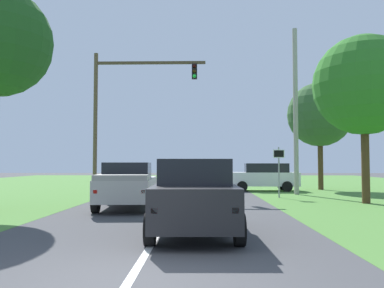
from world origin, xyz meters
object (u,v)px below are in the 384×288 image
pickup_truck_lead (128,185)px  utility_pole_right (296,111)px  keep_moving_sign (279,165)px  extra_tree_1 (364,85)px  red_suv_near (195,194)px  crossing_suv_far (264,176)px  traffic_light (122,102)px  oak_tree_right (320,115)px

pickup_truck_lead → utility_pole_right: 12.12m
keep_moving_sign → utility_pole_right: 4.24m
utility_pole_right → extra_tree_1: utility_pole_right is taller
red_suv_near → pickup_truck_lead: (-2.80, 5.75, -0.06)m
red_suv_near → extra_tree_1: (7.72, 8.04, 4.43)m
crossing_suv_far → red_suv_near: bearing=-104.9°
pickup_truck_lead → keep_moving_sign: keep_moving_sign is taller
traffic_light → extra_tree_1: size_ratio=1.09×
crossing_suv_far → oak_tree_right: bearing=16.8°
red_suv_near → crossing_suv_far: (4.35, 16.36, -0.06)m
traffic_light → keep_moving_sign: size_ratio=3.16×
traffic_light → red_suv_near: bearing=-71.0°
crossing_suv_far → extra_tree_1: (3.37, -8.32, 4.49)m
keep_moving_sign → utility_pole_right: size_ratio=0.27×
oak_tree_right → extra_tree_1: extra_tree_1 is taller
pickup_truck_lead → traffic_light: traffic_light is taller
red_suv_near → utility_pole_right: size_ratio=0.48×
red_suv_near → keep_moving_sign: size_ratio=1.79×
keep_moving_sign → oak_tree_right: 8.59m
keep_moving_sign → crossing_suv_far: (0.02, 5.37, -0.76)m
crossing_suv_far → utility_pole_right: bearing=-64.7°
utility_pole_right → extra_tree_1: size_ratio=1.28×
keep_moving_sign → utility_pole_right: utility_pole_right is taller
keep_moving_sign → extra_tree_1: (3.39, -2.95, 3.73)m
red_suv_near → oak_tree_right: size_ratio=0.64×
oak_tree_right → utility_pole_right: size_ratio=0.76×
oak_tree_right → traffic_light: bearing=-162.0°
pickup_truck_lead → oak_tree_right: bearing=46.4°
red_suv_near → keep_moving_sign: bearing=68.5°
oak_tree_right → crossing_suv_far: 6.11m
oak_tree_right → extra_tree_1: size_ratio=0.97×
utility_pole_right → extra_tree_1: bearing=-69.9°
red_suv_near → oak_tree_right: oak_tree_right is taller
pickup_truck_lead → oak_tree_right: (11.31, 11.86, 4.29)m
red_suv_near → extra_tree_1: 12.00m
keep_moving_sign → utility_pole_right: (1.47, 2.30, 3.24)m
red_suv_near → pickup_truck_lead: red_suv_near is taller
traffic_light → oak_tree_right: 13.79m
traffic_light → crossing_suv_far: traffic_light is taller
traffic_light → extra_tree_1: 13.42m
extra_tree_1 → pickup_truck_lead: bearing=-167.7°
utility_pole_right → keep_moving_sign: bearing=-122.7°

